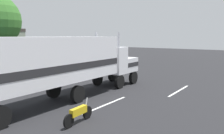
{
  "coord_description": "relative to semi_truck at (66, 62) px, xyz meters",
  "views": [
    {
      "loc": [
        -16.33,
        -12.14,
        4.21
      ],
      "look_at": [
        -0.2,
        -0.48,
        1.6
      ],
      "focal_mm": 38.27,
      "sensor_mm": 36.0,
      "label": 1
    }
  ],
  "objects": [
    {
      "name": "person_bystander",
      "position": [
        2.18,
        3.04,
        -1.63
      ],
      "size": [
        0.4,
        0.48,
        1.63
      ],
      "color": "black",
      "rests_on": "ground_plane"
    },
    {
      "name": "semi_truck",
      "position": [
        0.0,
        0.0,
        0.0
      ],
      "size": [
        14.25,
        3.38,
        4.5
      ],
      "color": "white",
      "rests_on": "ground_plane"
    },
    {
      "name": "ground_plane",
      "position": [
        5.6,
        0.66,
        -2.52
      ],
      "size": [
        120.0,
        120.0,
        0.0
      ],
      "primitive_type": "plane",
      "color": "#232326"
    },
    {
      "name": "lane_stripe_mid",
      "position": [
        6.86,
        -5.13,
        -2.52
      ],
      "size": [
        4.4,
        0.3,
        0.01
      ],
      "primitive_type": "cube",
      "rotation": [
        0.0,
        0.0,
        0.03
      ],
      "color": "silver",
      "rests_on": "ground_plane"
    },
    {
      "name": "lane_stripe_near",
      "position": [
        0.56,
        -2.84,
        -2.52
      ],
      "size": [
        4.4,
        0.32,
        0.01
      ],
      "primitive_type": "cube",
      "rotation": [
        0.0,
        0.0,
        0.04
      ],
      "color": "silver",
      "rests_on": "ground_plane"
    },
    {
      "name": "motorcycle",
      "position": [
        -2.66,
        -3.65,
        -2.04
      ],
      "size": [
        2.11,
        0.35,
        1.12
      ],
      "color": "black",
      "rests_on": "ground_plane"
    }
  ]
}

